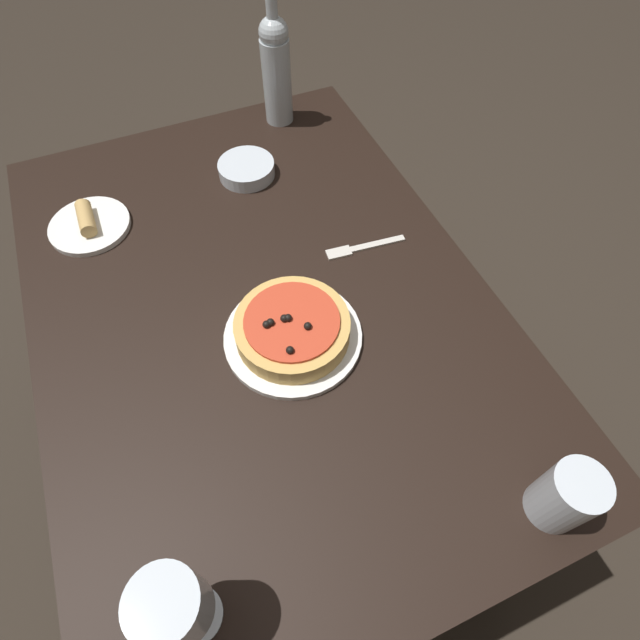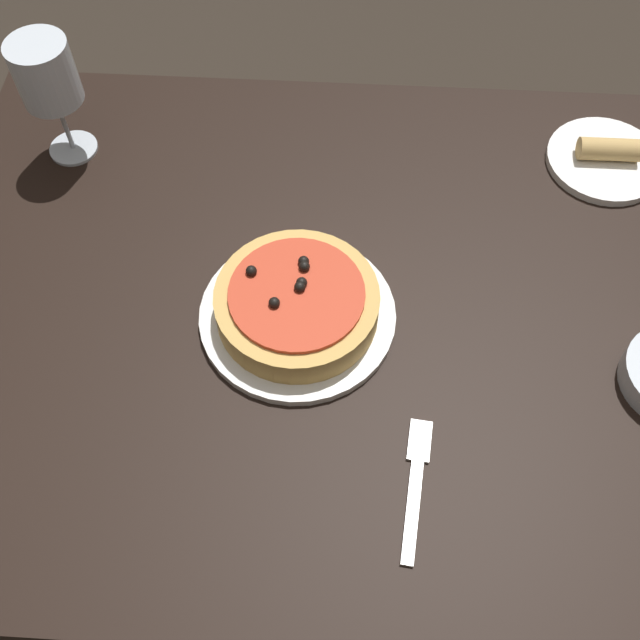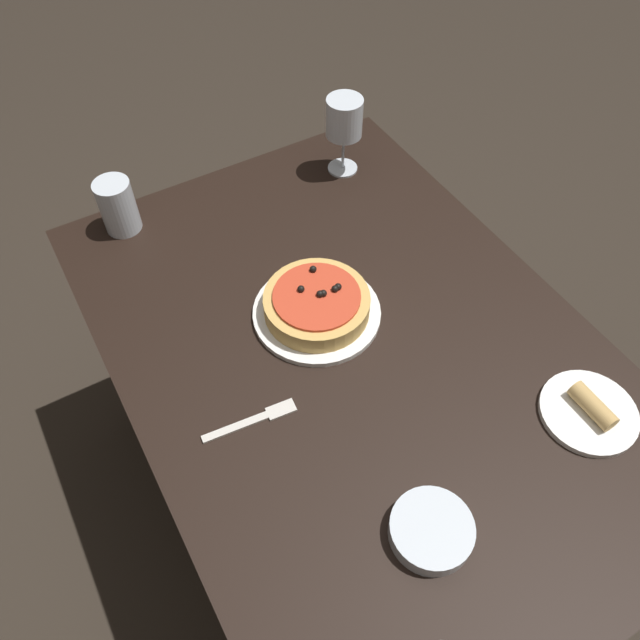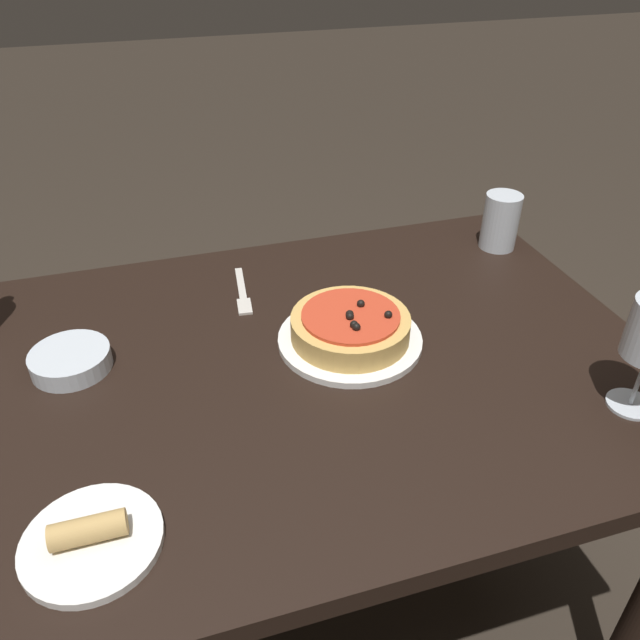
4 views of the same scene
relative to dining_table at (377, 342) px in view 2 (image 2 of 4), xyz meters
The scene contains 7 objects.
ground_plane 0.63m from the dining_table, ahead, with size 14.00×14.00×0.00m, color #2D261E.
dining_table is the anchor object (origin of this frame).
dinner_plate 0.15m from the dining_table, 166.73° to the right, with size 0.25×0.25×0.01m.
pizza 0.17m from the dining_table, 166.82° to the right, with size 0.21×0.21×0.06m.
wine_glass 0.58m from the dining_table, 151.43° to the left, with size 0.08×0.08×0.19m.
fork 0.26m from the dining_table, 80.03° to the right, with size 0.04×0.17×0.00m.
side_plate 0.44m from the dining_table, 40.05° to the left, with size 0.17×0.17×0.04m.
Camera 2 is at (-0.05, -0.54, 1.54)m, focal length 42.00 mm.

